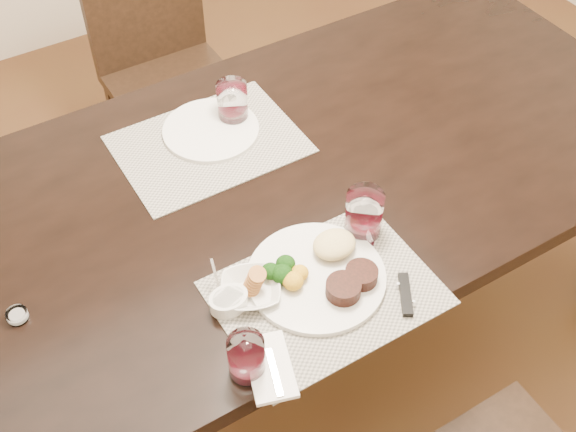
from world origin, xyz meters
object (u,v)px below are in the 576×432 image
chair_far (163,59)px  cracker_bowl (251,289)px  wine_glass_near (364,215)px  far_plate (211,130)px  dinner_plate (323,272)px  steak_knife (397,285)px

chair_far → cracker_bowl: 1.29m
wine_glass_near → cracker_bowl: bearing=-175.3°
cracker_bowl → far_plate: size_ratio=0.64×
chair_far → dinner_plate: 1.30m
cracker_bowl → dinner_plate: bearing=-14.4°
chair_far → steak_knife: (-0.03, -1.36, 0.26)m
dinner_plate → wine_glass_near: 0.17m
steak_knife → far_plate: (-0.11, 0.66, 0.00)m
steak_knife → chair_far: bearing=120.0°
steak_knife → dinner_plate: bearing=170.8°
chair_far → wine_glass_near: size_ratio=7.70×
wine_glass_near → chair_far: bearing=89.7°
cracker_bowl → far_plate: 0.54m
cracker_bowl → far_plate: bearing=72.1°
dinner_plate → wine_glass_near: bearing=16.4°
chair_far → steak_knife: chair_far is taller
chair_far → far_plate: 0.76m
dinner_plate → far_plate: bearing=81.9°
far_plate → dinner_plate: bearing=-91.1°
chair_far → dinner_plate: size_ratio=2.98×
steak_knife → cracker_bowl: 0.31m
dinner_plate → wine_glass_near: size_ratio=2.59×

